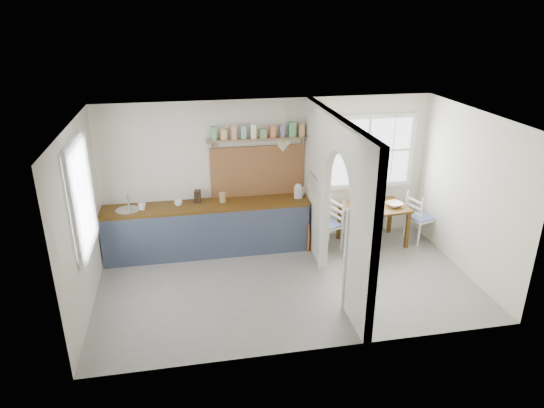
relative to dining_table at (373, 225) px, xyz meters
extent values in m
cube|color=gray|center=(-1.81, -1.09, -0.36)|extent=(5.80, 3.20, 0.01)
cube|color=beige|center=(-1.81, -1.09, 2.24)|extent=(5.80, 3.20, 0.01)
cube|color=beige|center=(-1.81, 0.51, 0.94)|extent=(5.80, 0.01, 2.60)
cube|color=beige|center=(-1.81, -2.69, 0.94)|extent=(5.80, 0.01, 2.60)
cube|color=beige|center=(-4.71, -1.09, 0.94)|extent=(0.01, 3.20, 2.60)
cube|color=beige|center=(1.09, -1.09, 0.94)|extent=(0.01, 3.20, 2.60)
cube|color=beige|center=(-1.11, -2.29, 0.94)|extent=(0.12, 0.80, 2.60)
cube|color=beige|center=(-1.11, -0.09, 0.94)|extent=(0.12, 1.20, 2.60)
cube|color=beige|center=(-1.11, -1.29, 1.71)|extent=(0.12, 1.20, 1.05)
cube|color=brown|center=(-2.94, 0.21, 0.51)|extent=(3.50, 0.60, 0.05)
cube|color=#4D5872|center=(-2.94, -0.08, 0.06)|extent=(3.50, 0.03, 0.85)
cube|color=black|center=(-2.94, 0.26, 0.06)|extent=(3.46, 0.45, 0.85)
cylinder|color=silver|center=(-4.24, 0.21, 0.53)|extent=(0.40, 0.40, 0.02)
cube|color=#985C33|center=(-2.01, 0.48, 0.99)|extent=(1.65, 0.03, 0.90)
cube|color=#917455|center=(-2.01, 0.40, 1.59)|extent=(1.75, 0.20, 0.03)
cube|color=#4C9A56|center=(-2.76, 0.40, 1.69)|extent=(0.09, 0.09, 0.18)
cube|color=tan|center=(-2.59, 0.40, 1.69)|extent=(0.09, 0.09, 0.18)
cube|color=tan|center=(-2.43, 0.40, 1.69)|extent=(0.09, 0.09, 0.18)
cube|color=#65A1A7|center=(-2.26, 0.40, 1.69)|extent=(0.09, 0.09, 0.18)
cube|color=beige|center=(-2.10, 0.40, 1.69)|extent=(0.09, 0.09, 0.18)
cube|color=#63804B|center=(-1.93, 0.40, 1.69)|extent=(0.09, 0.09, 0.18)
cube|color=#C9612B|center=(-1.77, 0.40, 1.69)|extent=(0.09, 0.09, 0.18)
cube|color=slate|center=(-1.60, 0.40, 1.69)|extent=(0.09, 0.09, 0.18)
cube|color=#4C9A56|center=(-1.44, 0.40, 1.69)|extent=(0.09, 0.09, 0.18)
cube|color=tan|center=(-1.27, 0.40, 1.69)|extent=(0.09, 0.09, 0.18)
cone|color=#EFE4C7|center=(-1.66, 0.06, 1.52)|extent=(0.26, 0.26, 0.16)
cylinder|color=silver|center=(-1.20, -0.19, 1.09)|extent=(0.02, 0.50, 0.02)
imported|color=white|center=(-4.00, 0.17, 0.60)|extent=(0.15, 0.15, 0.11)
imported|color=white|center=(-3.41, 0.24, 0.59)|extent=(0.17, 0.17, 0.11)
cube|color=black|center=(-3.09, 0.34, 0.65)|extent=(0.12, 0.15, 0.21)
cylinder|color=tan|center=(-2.67, 0.28, 0.62)|extent=(0.14, 0.14, 0.17)
cube|color=#D3285C|center=(-1.23, -0.13, -0.09)|extent=(0.02, 0.03, 0.52)
cube|color=#BE5A1B|center=(-1.23, -0.14, -0.11)|extent=(0.02, 0.03, 0.52)
imported|color=white|center=(0.35, -0.06, 0.39)|extent=(0.34, 0.34, 0.07)
imported|color=#5C9E52|center=(-0.16, -0.12, 0.40)|extent=(0.09, 0.09, 0.09)
cylinder|color=black|center=(-0.42, -0.06, 0.37)|extent=(0.25, 0.25, 0.02)
imported|color=#683674|center=(0.04, 0.22, 0.45)|extent=(0.19, 0.19, 0.18)
camera|label=1|loc=(-3.26, -7.48, 3.66)|focal=32.00mm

